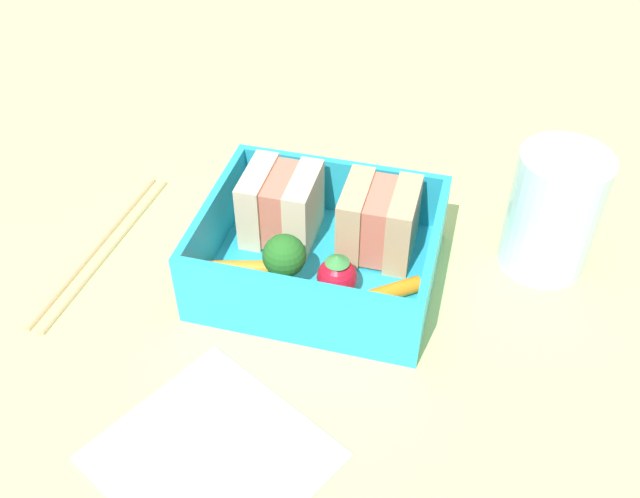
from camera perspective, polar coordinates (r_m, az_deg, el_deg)
ground_plane at (r=54.90cm, az=0.00°, el=-2.86°), size 120.00×120.00×2.00cm
bento_tray at (r=53.78cm, az=0.00°, el=-1.66°), size 16.95×14.03×1.20cm
bento_rim at (r=51.77cm, az=0.00°, el=0.70°), size 16.95×14.03×4.71cm
sandwich_left at (r=54.36cm, az=-3.13°, el=3.56°), size 5.40×5.50×5.54cm
sandwich_center_left at (r=52.96cm, az=4.73°, el=2.25°), size 5.40×5.50×5.54cm
carrot_stick_far_left at (r=52.54cm, az=-6.57°, el=-1.53°), size 4.62×2.24×1.14cm
broccoli_floret at (r=50.09cm, az=-2.87°, el=-0.70°), size 3.12×3.12×4.35cm
strawberry_far_left at (r=50.20cm, az=1.37°, el=-2.17°), size 2.89×2.89×3.49cm
carrot_stick_left at (r=50.53cm, az=5.23°, el=-3.58°), size 5.00×4.20×1.18cm
chopstick_pair at (r=58.73cm, az=-17.05°, el=0.27°), size 3.01×18.50×0.70cm
drinking_glass at (r=54.98cm, az=18.16°, el=2.85°), size 6.63×6.63×9.66cm
folded_napkin at (r=44.70cm, az=-8.63°, el=-16.02°), size 16.33×15.94×0.40cm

